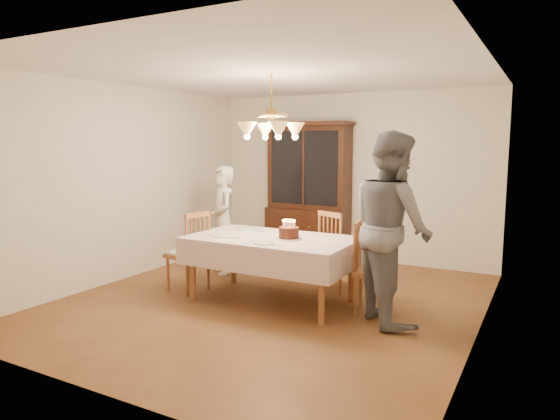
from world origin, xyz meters
The scene contains 14 objects.
ground centered at (0.00, 0.00, 0.00)m, with size 5.00×5.00×0.00m, color brown.
room_shell centered at (0.00, 0.00, 1.58)m, with size 5.00×5.00×5.00m.
dining_table centered at (0.00, 0.00, 0.68)m, with size 1.90×1.10×0.76m.
china_hutch centered at (-0.61, 2.25, 1.04)m, with size 1.38×0.54×2.16m.
chair_far_side centered at (0.51, 0.83, 0.44)m, with size 0.57×0.56×1.00m.
chair_left_end centered at (-1.13, -0.12, 0.45)m, with size 0.48×0.49×1.00m.
chair_right_end centered at (1.16, 0.18, 0.44)m, with size 0.49×0.51×1.00m.
elderly_woman centered at (-1.23, 0.79, 0.76)m, with size 0.55×0.36×1.52m, color #ECE2C8.
adult_in_grey centered at (1.38, 0.05, 0.98)m, with size 0.95×0.74×1.96m, color slate.
birthday_cake centered at (0.23, -0.01, 0.82)m, with size 0.30×0.30×0.22m.
place_setting_near_left centered at (-0.50, -0.24, 0.77)m, with size 0.38×0.23×0.02m.
place_setting_near_right centered at (0.12, -0.35, 0.77)m, with size 0.39×0.24×0.02m.
place_setting_far_left centered at (-0.49, 0.28, 0.77)m, with size 0.39×0.24×0.02m.
chandelier centered at (0.00, 0.00, 1.98)m, with size 0.62×0.62×0.73m.
Camera 1 is at (2.79, -4.90, 1.83)m, focal length 32.00 mm.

